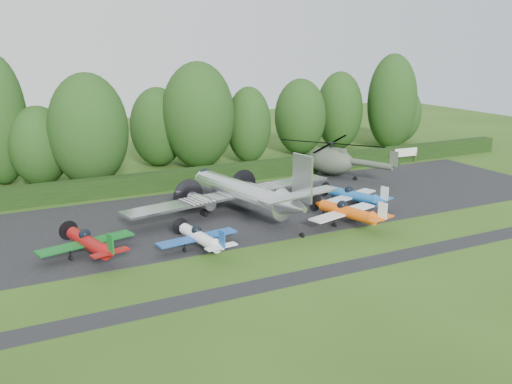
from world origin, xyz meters
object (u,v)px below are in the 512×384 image
helicopter (331,158)px  sign_board (406,153)px  light_plane_orange (347,212)px  transport_plane (242,193)px  light_plane_red (89,242)px  light_plane_blue (354,196)px  light_plane_white (200,237)px

helicopter → sign_board: 13.31m
light_plane_orange → sign_board: size_ratio=2.25×
light_plane_orange → sign_board: bearing=54.3°
transport_plane → light_plane_orange: size_ratio=2.86×
light_plane_orange → light_plane_red: bearing=-170.7°
helicopter → transport_plane: bearing=-126.8°
transport_plane → sign_board: transport_plane is taller
light_plane_blue → light_plane_white: bearing=-148.3°
light_plane_orange → helicopter: bearing=76.1°
light_plane_red → sign_board: 46.57m
transport_plane → helicopter: transport_plane is taller
light_plane_white → light_plane_blue: 18.27m
transport_plane → light_plane_orange: transport_plane is taller
transport_plane → light_plane_white: bearing=-123.0°
light_plane_blue → helicopter: 12.62m
helicopter → light_plane_orange: bearing=-95.1°
light_plane_orange → light_plane_blue: size_ratio=1.06×
helicopter → sign_board: helicopter is taller
light_plane_red → light_plane_white: light_plane_red is taller
sign_board → light_plane_orange: bearing=-145.0°
light_plane_red → light_plane_blue: (25.75, 1.99, -0.06)m
helicopter → sign_board: (13.14, 1.91, -0.88)m
light_plane_red → light_plane_blue: size_ratio=1.05×
light_plane_red → helicopter: bearing=37.5°
sign_board → light_plane_red: bearing=-164.6°
light_plane_white → helicopter: 27.80m
helicopter → sign_board: size_ratio=4.27×
transport_plane → light_plane_blue: bearing=-2.8°
light_plane_orange → sign_board: light_plane_orange is taller
light_plane_orange → sign_board: 28.31m
light_plane_blue → sign_board: 22.62m
transport_plane → helicopter: 18.13m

